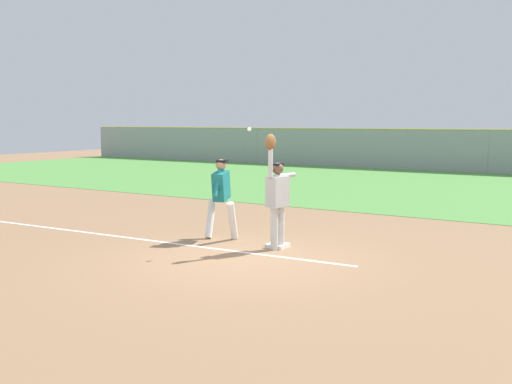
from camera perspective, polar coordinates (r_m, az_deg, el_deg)
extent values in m
plane|color=#936D4C|center=(11.14, -1.09, -6.35)|extent=(69.23, 69.23, 0.00)
cube|color=#549342|center=(23.87, 17.59, 0.38)|extent=(52.86, 15.19, 0.01)
cube|color=white|center=(13.88, -14.36, -3.92)|extent=(11.99, 0.60, 0.01)
cube|color=white|center=(12.10, 2.05, -5.10)|extent=(0.38, 0.38, 0.08)
cylinder|color=silver|center=(11.96, 2.35, -3.36)|extent=(0.17, 0.17, 0.85)
cylinder|color=silver|center=(11.80, 1.74, -3.49)|extent=(0.17, 0.17, 0.85)
cube|color=#B7B7B7|center=(11.77, 2.06, 0.05)|extent=(0.32, 0.47, 0.60)
sphere|color=brown|center=(11.73, 2.07, 2.26)|extent=(0.26, 0.26, 0.23)
cube|color=black|center=(11.74, 1.96, 2.63)|extent=(0.25, 0.23, 0.05)
cylinder|color=#B7B7B7|center=(11.55, 1.39, 2.96)|extent=(0.10, 0.10, 0.62)
cylinder|color=#B7B7B7|center=(11.91, 2.74, 1.57)|extent=(0.18, 0.63, 0.09)
ellipsoid|color=brown|center=(11.53, 1.39, 4.74)|extent=(0.18, 0.30, 0.32)
cylinder|color=white|center=(12.73, -2.25, -2.74)|extent=(0.26, 0.46, 0.85)
cylinder|color=white|center=(13.07, -4.35, -2.51)|extent=(0.26, 0.46, 0.85)
cube|color=#197272|center=(12.80, -3.33, 0.58)|extent=(0.39, 0.58, 0.66)
sphere|color=tan|center=(12.76, -3.35, 2.61)|extent=(0.28, 0.28, 0.23)
cube|color=black|center=(12.74, -3.22, 2.94)|extent=(0.27, 0.25, 0.05)
cylinder|color=#197272|center=(12.99, -3.01, 1.04)|extent=(0.19, 0.41, 0.58)
cylinder|color=#197272|center=(12.58, -3.68, 0.85)|extent=(0.19, 0.41, 0.58)
sphere|color=white|center=(11.73, -0.64, 5.97)|extent=(0.07, 0.07, 0.07)
cube|color=#93999E|center=(31.18, 21.22, 3.56)|extent=(52.86, 0.06, 2.07)
cylinder|color=yellow|center=(31.14, 21.30, 5.52)|extent=(52.86, 0.06, 0.06)
cylinder|color=gray|center=(44.56, -14.46, 4.63)|extent=(0.08, 0.08, 2.07)
cylinder|color=gray|center=(36.11, 0.13, 4.39)|extent=(0.08, 0.08, 2.07)
cylinder|color=gray|center=(31.18, 21.22, 3.56)|extent=(0.08, 0.08, 2.07)
cube|color=#B7B7BC|center=(35.39, 12.79, 3.43)|extent=(4.40, 1.91, 0.55)
cube|color=#2D333D|center=(35.37, 12.81, 4.20)|extent=(2.20, 1.75, 0.40)
cylinder|color=black|center=(35.86, 15.47, 2.95)|extent=(0.60, 0.22, 0.60)
cylinder|color=black|center=(34.05, 14.55, 2.79)|extent=(0.60, 0.22, 0.60)
cylinder|color=black|center=(36.80, 11.14, 3.16)|extent=(0.60, 0.22, 0.60)
cylinder|color=black|center=(35.03, 10.02, 3.01)|extent=(0.60, 0.22, 0.60)
cube|color=white|center=(34.52, 20.53, 3.09)|extent=(4.41, 1.92, 0.55)
cube|color=#2D333D|center=(34.50, 20.57, 3.88)|extent=(2.21, 1.76, 0.40)
cylinder|color=black|center=(35.22, 23.14, 2.59)|extent=(0.60, 0.22, 0.60)
cylinder|color=black|center=(33.35, 22.63, 2.41)|extent=(0.60, 0.22, 0.60)
cylinder|color=black|center=(35.78, 18.54, 2.84)|extent=(0.60, 0.22, 0.60)
cylinder|color=black|center=(33.94, 17.79, 2.67)|extent=(0.60, 0.22, 0.60)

